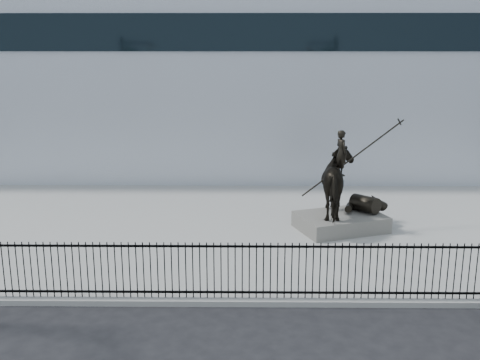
{
  "coord_description": "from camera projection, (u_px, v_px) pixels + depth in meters",
  "views": [
    {
      "loc": [
        1.15,
        -12.08,
        6.51
      ],
      "look_at": [
        0.95,
        6.0,
        2.12
      ],
      "focal_mm": 42.0,
      "sensor_mm": 36.0,
      "label": 1
    }
  ],
  "objects": [
    {
      "name": "ground",
      "position": [
        197.0,
        326.0,
        13.29
      ],
      "size": [
        120.0,
        120.0,
        0.0
      ],
      "primitive_type": "plane",
      "color": "black",
      "rests_on": "ground"
    },
    {
      "name": "plaza",
      "position": [
        214.0,
        229.0,
        20.07
      ],
      "size": [
        30.0,
        12.0,
        0.15
      ],
      "primitive_type": "cube",
      "color": "#959592",
      "rests_on": "ground"
    },
    {
      "name": "building",
      "position": [
        226.0,
        81.0,
        31.66
      ],
      "size": [
        44.0,
        14.0,
        9.0
      ],
      "primitive_type": "cube",
      "color": "silver",
      "rests_on": "ground"
    },
    {
      "name": "picket_fence",
      "position": [
        201.0,
        270.0,
        14.29
      ],
      "size": [
        22.1,
        0.1,
        1.5
      ],
      "color": "black",
      "rests_on": "plaza"
    },
    {
      "name": "statue_plinth",
      "position": [
        341.0,
        222.0,
        19.71
      ],
      "size": [
        3.4,
        2.86,
        0.54
      ],
      "primitive_type": "cube",
      "rotation": [
        0.0,
        0.0,
        0.35
      ],
      "color": "#5E5B56",
      "rests_on": "plaza"
    },
    {
      "name": "equestrian_statue",
      "position": [
        344.0,
        183.0,
        19.39
      ],
      "size": [
        3.51,
        2.82,
        3.15
      ],
      "rotation": [
        0.0,
        0.0,
        0.35
      ],
      "color": "black",
      "rests_on": "statue_plinth"
    }
  ]
}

